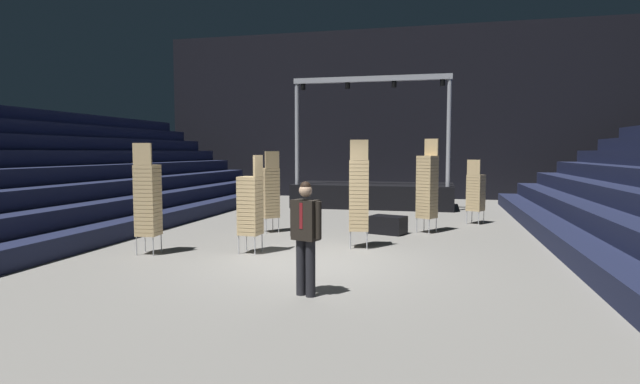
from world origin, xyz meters
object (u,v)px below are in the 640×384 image
object	(u,v)px
man_with_tie	(305,231)
chair_stack_mid_centre	(427,186)
chair_stack_mid_right	(148,199)
equipment_road_case	(388,225)
stage_riser	(374,193)
chair_stack_rear_left	(250,204)
chair_stack_front_left	(359,194)
chair_stack_mid_left	(476,192)
chair_stack_front_right	(269,192)

from	to	relation	value
man_with_tie	chair_stack_mid_centre	bearing A→B (deg)	-83.02
chair_stack_mid_right	equipment_road_case	bearing A→B (deg)	34.23
stage_riser	chair_stack_rear_left	size ratio (longest dim) A/B	2.93
stage_riser	chair_stack_mid_right	world-z (taller)	stage_riser
man_with_tie	chair_stack_front_left	xyz separation A→B (m)	(0.18, 4.08, 0.24)
man_with_tie	chair_stack_mid_centre	size ratio (longest dim) A/B	0.69
stage_riser	chair_stack_mid_right	distance (m)	11.24
chair_stack_front_left	chair_stack_mid_right	distance (m)	4.65
chair_stack_mid_left	equipment_road_case	world-z (taller)	chair_stack_mid_left
chair_stack_front_right	chair_stack_mid_centre	distance (m)	4.31
man_with_tie	chair_stack_mid_centre	distance (m)	6.89
man_with_tie	chair_stack_mid_right	xyz separation A→B (m)	(-4.13, 2.33, 0.20)
chair_stack_front_right	chair_stack_mid_right	size ratio (longest dim) A/B	0.93
chair_stack_front_right	chair_stack_mid_right	xyz separation A→B (m)	(-1.57, -3.45, 0.08)
stage_riser	chair_stack_front_right	size ratio (longest dim) A/B	2.81
equipment_road_case	chair_stack_mid_right	bearing A→B (deg)	-140.76
chair_stack_mid_left	chair_stack_mid_centre	bearing A→B (deg)	-96.80
chair_stack_front_left	chair_stack_rear_left	xyz separation A→B (m)	(-2.20, -1.14, -0.17)
chair_stack_mid_left	chair_stack_rear_left	bearing A→B (deg)	-103.86
man_with_tie	chair_stack_mid_left	distance (m)	9.29
chair_stack_front_left	chair_stack_rear_left	distance (m)	2.48
chair_stack_mid_right	chair_stack_rear_left	bearing A→B (deg)	11.04
chair_stack_mid_centre	chair_stack_mid_left	bearing A→B (deg)	-94.99
stage_riser	chair_stack_mid_centre	world-z (taller)	stage_riser
man_with_tie	chair_stack_mid_centre	xyz separation A→B (m)	(1.65, 6.68, 0.28)
chair_stack_rear_left	chair_stack_front_left	bearing A→B (deg)	-58.61
chair_stack_mid_right	chair_stack_front_right	bearing A→B (deg)	60.60
man_with_tie	chair_stack_mid_right	size ratio (longest dim) A/B	0.74
chair_stack_mid_centre	equipment_road_case	bearing A→B (deg)	53.16
chair_stack_front_right	chair_stack_mid_centre	size ratio (longest dim) A/B	0.87
chair_stack_front_left	chair_stack_mid_centre	bearing A→B (deg)	51.97
chair_stack_mid_centre	man_with_tie	bearing A→B (deg)	105.11
stage_riser	man_with_tie	size ratio (longest dim) A/B	3.55
chair_stack_front_right	chair_stack_rear_left	distance (m)	2.90
chair_stack_mid_centre	equipment_road_case	distance (m)	1.51
equipment_road_case	chair_stack_mid_centre	bearing A→B (deg)	24.16
chair_stack_front_left	chair_stack_rear_left	size ratio (longest dim) A/B	1.16
man_with_tie	chair_stack_front_left	size ratio (longest dim) A/B	0.71
chair_stack_front_left	equipment_road_case	world-z (taller)	chair_stack_front_left
chair_stack_rear_left	equipment_road_case	distance (m)	4.31
stage_riser	chair_stack_front_right	xyz separation A→B (m)	(-1.96, -7.20, 0.55)
stage_riser	man_with_tie	distance (m)	13.01
chair_stack_mid_left	chair_stack_mid_right	size ratio (longest dim) A/B	0.82
man_with_tie	chair_stack_front_left	distance (m)	4.09
chair_stack_mid_left	chair_stack_rear_left	xyz separation A→B (m)	(-5.07, -5.83, 0.08)
chair_stack_front_left	equipment_road_case	bearing A→B (deg)	69.27
chair_stack_mid_left	equipment_road_case	xyz separation A→B (m)	(-2.41, -2.54, -0.74)
chair_stack_mid_left	chair_stack_mid_centre	size ratio (longest dim) A/B	0.77
chair_stack_front_right	chair_stack_mid_right	distance (m)	3.79
chair_stack_front_right	chair_stack_mid_centre	bearing A→B (deg)	-31.92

